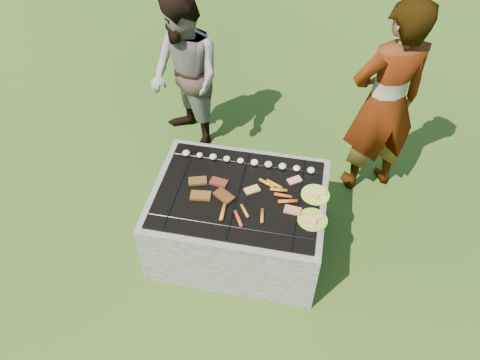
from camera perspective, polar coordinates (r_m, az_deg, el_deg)
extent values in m
plane|color=#234210|center=(3.95, -0.14, -7.54)|extent=(60.00, 60.00, 0.00)
cube|color=#A39B91|center=(3.98, 1.01, -0.29)|extent=(1.30, 0.18, 0.60)
cube|color=#A9A196|center=(3.48, -1.49, -9.98)|extent=(1.30, 0.18, 0.60)
cube|color=#AAA397|center=(3.82, -8.42, -3.49)|extent=(0.18, 0.64, 0.60)
cube|color=gray|center=(3.69, 8.47, -6.08)|extent=(0.18, 0.64, 0.60)
cube|color=black|center=(3.76, -0.15, -5.39)|extent=(0.94, 0.64, 0.48)
sphere|color=#FF5914|center=(3.59, -0.16, -3.21)|extent=(0.10, 0.10, 0.10)
cube|color=black|center=(3.48, -0.16, -1.65)|extent=(1.20, 0.90, 0.01)
cylinder|color=black|center=(3.56, -7.27, -0.53)|extent=(0.01, 0.88, 0.01)
cylinder|color=black|center=(3.48, -0.16, -1.59)|extent=(0.01, 0.88, 0.01)
cylinder|color=black|center=(3.45, 7.21, -2.65)|extent=(0.01, 0.88, 0.01)
cylinder|color=black|center=(3.27, -1.26, -5.67)|extent=(1.18, 0.01, 0.01)
cylinder|color=black|center=(3.69, 0.81, 2.03)|extent=(1.18, 0.01, 0.01)
ellipsoid|color=beige|center=(3.77, -6.57, 3.30)|extent=(0.06, 0.06, 0.04)
ellipsoid|color=beige|center=(3.75, -4.93, 3.04)|extent=(0.05, 0.05, 0.04)
ellipsoid|color=beige|center=(3.73, -3.28, 2.85)|extent=(0.06, 0.06, 0.04)
ellipsoid|color=beige|center=(3.71, -1.61, 2.61)|extent=(0.06, 0.06, 0.04)
ellipsoid|color=white|center=(3.69, 0.08, 2.37)|extent=(0.05, 0.05, 0.04)
ellipsoid|color=white|center=(3.67, 1.78, 2.16)|extent=(0.06, 0.06, 0.04)
ellipsoid|color=beige|center=(3.66, 3.49, 1.93)|extent=(0.06, 0.06, 0.04)
ellipsoid|color=beige|center=(3.66, 5.21, 1.69)|extent=(0.06, 0.06, 0.04)
ellipsoid|color=beige|center=(3.65, 6.93, 1.43)|extent=(0.06, 0.06, 0.04)
ellipsoid|color=white|center=(3.65, 8.66, 1.19)|extent=(0.06, 0.06, 0.04)
cube|color=#92601A|center=(3.56, -5.19, -0.12)|extent=(0.16, 0.12, 0.02)
cube|color=#993E1B|center=(3.54, -2.60, -0.26)|extent=(0.14, 0.09, 0.02)
cube|color=#A06A1D|center=(3.46, -4.82, -1.90)|extent=(0.16, 0.10, 0.02)
cube|color=brown|center=(3.44, -1.96, -1.95)|extent=(0.17, 0.16, 0.02)
cylinder|color=#C58220|center=(3.53, 4.21, -0.51)|extent=(0.13, 0.08, 0.03)
cylinder|color=orange|center=(3.49, 4.74, -1.20)|extent=(0.13, 0.03, 0.02)
cylinder|color=#B94D1E|center=(3.46, 5.28, -1.89)|extent=(0.14, 0.03, 0.02)
cylinder|color=#C1721F|center=(3.42, 5.84, -2.59)|extent=(0.15, 0.06, 0.03)
cylinder|color=orange|center=(3.35, 0.58, -3.79)|extent=(0.09, 0.11, 0.02)
cylinder|color=#BA5C1E|center=(3.32, 2.73, -4.38)|extent=(0.04, 0.13, 0.02)
cylinder|color=#C36820|center=(3.34, -2.08, -3.89)|extent=(0.03, 0.15, 0.03)
cylinder|color=#D24622|center=(3.30, -0.19, -4.74)|extent=(0.09, 0.14, 0.03)
cylinder|color=#C58220|center=(3.53, 3.30, -0.39)|extent=(0.13, 0.08, 0.03)
cube|color=tan|center=(3.49, 1.48, -1.19)|extent=(0.13, 0.12, 0.01)
cube|color=tan|center=(3.38, 6.42, -3.68)|extent=(0.13, 0.08, 0.02)
cube|color=#F8B47F|center=(3.58, 6.66, -0.02)|extent=(0.12, 0.11, 0.01)
cylinder|color=#EBF53A|center=(3.51, 9.14, -1.82)|extent=(0.28, 0.28, 0.01)
cube|color=#D1BE6B|center=(3.49, 8.82, -1.85)|extent=(0.10, 0.07, 0.01)
cube|color=#FBDD80|center=(3.52, 9.68, -1.48)|extent=(0.11, 0.08, 0.02)
cylinder|color=gold|center=(3.35, 8.79, -4.84)|extent=(0.28, 0.28, 0.01)
cube|color=#ECC179|center=(3.33, 8.45, -4.88)|extent=(0.10, 0.07, 0.02)
cube|color=tan|center=(3.36, 9.36, -4.49)|extent=(0.10, 0.10, 0.01)
imported|color=gray|center=(3.98, 17.23, 8.88)|extent=(0.78, 0.67, 1.80)
imported|color=gray|center=(4.36, -6.65, 12.32)|extent=(0.95, 0.95, 1.55)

